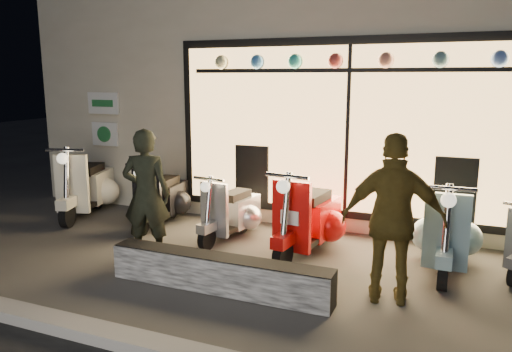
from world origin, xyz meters
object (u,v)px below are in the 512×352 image
at_px(scooter_silver, 234,211).
at_px(woman, 394,220).
at_px(scooter_red, 310,218).
at_px(man, 146,194).
at_px(graffiti_barrier, 219,273).

xyz_separation_m(scooter_silver, woman, (2.44, -1.35, 0.50)).
xyz_separation_m(scooter_red, man, (-1.86, -1.07, 0.39)).
distance_m(graffiti_barrier, woman, 1.94).
bearing_deg(scooter_red, graffiti_barrier, -100.91).
relative_size(graffiti_barrier, man, 1.53).
bearing_deg(woman, scooter_silver, -37.77).
xyz_separation_m(scooter_silver, scooter_red, (1.21, -0.15, 0.07)).
distance_m(scooter_red, woman, 1.77).
distance_m(scooter_silver, woman, 2.83).
height_order(scooter_silver, woman, woman).
bearing_deg(graffiti_barrier, scooter_silver, 110.56).
relative_size(graffiti_barrier, scooter_silver, 1.93).
xyz_separation_m(graffiti_barrier, man, (-1.32, 0.58, 0.64)).
height_order(scooter_red, woman, woman).
height_order(scooter_silver, man, man).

